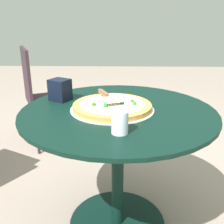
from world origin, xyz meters
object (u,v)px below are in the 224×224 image
(pizza_on_tray, at_px, (112,106))
(drinking_cup, at_px, (120,122))
(patio_chair_near, at_px, (41,92))
(patio_table, at_px, (118,145))
(napkin_dispenser, at_px, (60,90))
(pizza_server, at_px, (107,96))

(pizza_on_tray, distance_m, drinking_cup, 0.28)
(drinking_cup, height_order, patio_chair_near, patio_chair_near)
(drinking_cup, xyz_separation_m, patio_chair_near, (0.68, -1.27, -0.24))
(drinking_cup, bearing_deg, patio_table, -88.52)
(patio_table, height_order, napkin_dispenser, napkin_dispenser)
(pizza_on_tray, xyz_separation_m, pizza_server, (0.03, -0.04, 0.04))
(pizza_on_tray, relative_size, pizza_server, 1.93)
(pizza_on_tray, bearing_deg, patio_chair_near, -56.78)
(patio_table, bearing_deg, patio_chair_near, -55.74)
(napkin_dispenser, height_order, patio_chair_near, patio_chair_near)
(patio_table, relative_size, patio_chair_near, 1.08)
(pizza_server, relative_size, drinking_cup, 2.34)
(pizza_server, xyz_separation_m, patio_chair_near, (0.62, -0.95, -0.25))
(patio_table, distance_m, pizza_server, 0.26)
(pizza_server, bearing_deg, drinking_cup, 101.16)
(pizza_server, height_order, drinking_cup, drinking_cup)
(patio_table, distance_m, patio_chair_near, 1.20)
(pizza_server, xyz_separation_m, drinking_cup, (-0.06, 0.32, -0.01))
(pizza_server, bearing_deg, pizza_on_tray, 123.28)
(pizza_on_tray, bearing_deg, napkin_dispenser, -26.52)
(patio_table, bearing_deg, pizza_on_tray, -7.92)
(patio_table, distance_m, pizza_on_tray, 0.21)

